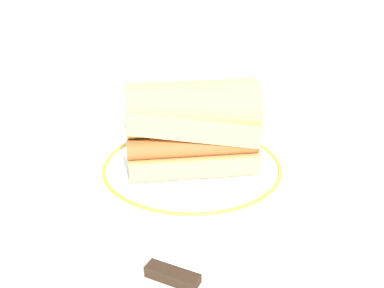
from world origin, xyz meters
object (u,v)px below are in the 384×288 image
drinking_glass (130,95)px  butter_knife (201,287)px  plate (192,168)px  sausage_sandwich (192,124)px

drinking_glass → butter_knife: drinking_glass is taller
plate → butter_knife: plate is taller
plate → sausage_sandwich: (0.00, -0.00, 0.07)m
plate → drinking_glass: (-0.15, 0.18, 0.04)m
plate → butter_knife: size_ratio=1.92×
butter_knife → drinking_glass: bearing=115.7°
plate → sausage_sandwich: size_ratio=1.40×
drinking_glass → butter_knife: size_ratio=0.73×
drinking_glass → plate: bearing=-51.3°
sausage_sandwich → butter_knife: size_ratio=1.37×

